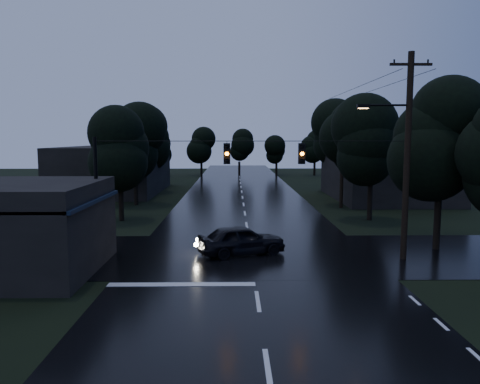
{
  "coord_description": "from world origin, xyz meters",
  "views": [
    {
      "loc": [
        -0.87,
        -11.46,
        5.95
      ],
      "look_at": [
        -0.54,
        13.41,
        3.07
      ],
      "focal_mm": 35.0,
      "sensor_mm": 36.0,
      "label": 1
    }
  ],
  "objects": [
    {
      "name": "car",
      "position": [
        -0.48,
        12.01,
        0.76
      ],
      "size": [
        4.82,
        3.19,
        1.53
      ],
      "primitive_type": "imported",
      "rotation": [
        0.0,
        0.0,
        1.91
      ],
      "color": "black",
      "rests_on": "ground"
    },
    {
      "name": "utility_pole_main",
      "position": [
        7.41,
        11.0,
        5.26
      ],
      "size": [
        3.5,
        0.3,
        10.0
      ],
      "color": "black",
      "rests_on": "ground"
    },
    {
      "name": "utility_pole_far",
      "position": [
        8.3,
        28.0,
        3.88
      ],
      "size": [
        2.0,
        0.3,
        7.5
      ],
      "color": "black",
      "rests_on": "ground"
    },
    {
      "name": "tree_left_b",
      "position": [
        -9.6,
        30.0,
        5.62
      ],
      "size": [
        4.2,
        4.2,
        8.85
      ],
      "color": "black",
      "rests_on": "ground"
    },
    {
      "name": "main_road",
      "position": [
        0.0,
        30.0,
        0.0
      ],
      "size": [
        12.0,
        120.0,
        0.02
      ],
      "primitive_type": "cube",
      "color": "black",
      "rests_on": "ground"
    },
    {
      "name": "tree_left_a",
      "position": [
        -9.0,
        22.0,
        5.24
      ],
      "size": [
        3.92,
        3.92,
        8.26
      ],
      "color": "black",
      "rests_on": "ground"
    },
    {
      "name": "cross_street",
      "position": [
        0.0,
        12.0,
        0.0
      ],
      "size": [
        60.0,
        9.0,
        0.02
      ],
      "primitive_type": "cube",
      "color": "black",
      "rests_on": "ground"
    },
    {
      "name": "tree_corner_near",
      "position": [
        10.0,
        13.0,
        5.99
      ],
      "size": [
        4.48,
        4.48,
        9.44
      ],
      "color": "black",
      "rests_on": "ground"
    },
    {
      "name": "tree_right_c",
      "position": [
        10.2,
        40.0,
        6.37
      ],
      "size": [
        4.76,
        4.76,
        10.03
      ],
      "color": "black",
      "rests_on": "ground"
    },
    {
      "name": "tree_left_c",
      "position": [
        -10.2,
        40.0,
        5.99
      ],
      "size": [
        4.48,
        4.48,
        9.44
      ],
      "color": "black",
      "rests_on": "ground"
    },
    {
      "name": "building_far_left",
      "position": [
        -14.0,
        40.0,
        2.5
      ],
      "size": [
        10.0,
        16.0,
        5.0
      ],
      "primitive_type": "cube",
      "color": "black",
      "rests_on": "ground"
    },
    {
      "name": "tree_right_a",
      "position": [
        9.0,
        22.0,
        5.62
      ],
      "size": [
        4.2,
        4.2,
        8.85
      ],
      "color": "black",
      "rests_on": "ground"
    },
    {
      "name": "tree_right_b",
      "position": [
        9.6,
        30.0,
        5.99
      ],
      "size": [
        4.48,
        4.48,
        9.44
      ],
      "color": "black",
      "rests_on": "ground"
    },
    {
      "name": "building_far_right",
      "position": [
        14.0,
        34.0,
        2.2
      ],
      "size": [
        10.0,
        14.0,
        4.4
      ],
      "primitive_type": "cube",
      "color": "black",
      "rests_on": "ground"
    },
    {
      "name": "span_signals",
      "position": [
        0.56,
        10.99,
        5.24
      ],
      "size": [
        15.0,
        0.37,
        1.12
      ],
      "color": "black",
      "rests_on": "ground"
    },
    {
      "name": "anchor_pole_left",
      "position": [
        -7.5,
        11.0,
        3.0
      ],
      "size": [
        0.18,
        0.18,
        6.0
      ],
      "primitive_type": "cylinder",
      "color": "black",
      "rests_on": "ground"
    },
    {
      "name": "ground",
      "position": [
        0.0,
        0.0,
        0.0
      ],
      "size": [
        160.0,
        160.0,
        0.0
      ],
      "primitive_type": "plane",
      "color": "black",
      "rests_on": "ground"
    }
  ]
}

